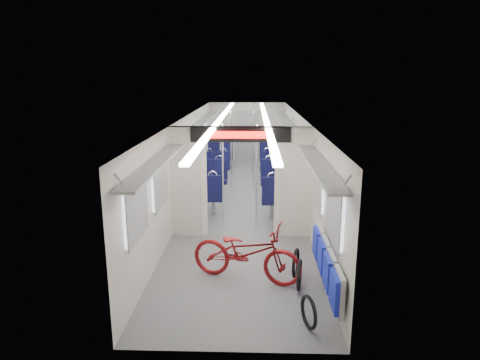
{
  "coord_description": "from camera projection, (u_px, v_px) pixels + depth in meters",
  "views": [
    {
      "loc": [
        0.26,
        -10.58,
        3.29
      ],
      "look_at": [
        -0.03,
        -1.59,
        1.09
      ],
      "focal_mm": 32.0,
      "sensor_mm": 36.0,
      "label": 1
    }
  ],
  "objects": [
    {
      "name": "bike_hoop_a",
      "position": [
        309.0,
        314.0,
        5.69
      ],
      "size": [
        0.19,
        0.46,
        0.47
      ],
      "primitive_type": "torus",
      "rotation": [
        1.57,
        0.0,
        1.88
      ],
      "color": "black",
      "rests_on": "ground"
    },
    {
      "name": "bicycle",
      "position": [
        246.0,
        252.0,
        6.97
      ],
      "size": [
        1.97,
        1.19,
        0.98
      ],
      "primitive_type": "imported",
      "rotation": [
        0.0,
        0.0,
        1.26
      ],
      "color": "maroon",
      "rests_on": "ground"
    },
    {
      "name": "flip_bench",
      "position": [
        326.0,
        264.0,
        6.32
      ],
      "size": [
        0.12,
        2.14,
        0.56
      ],
      "color": "gray",
      "rests_on": "carriage"
    },
    {
      "name": "bike_hoop_c",
      "position": [
        296.0,
        264.0,
        7.14
      ],
      "size": [
        0.18,
        0.5,
        0.5
      ],
      "primitive_type": "torus",
      "rotation": [
        1.57,
        0.0,
        1.3
      ],
      "color": "black",
      "rests_on": "ground"
    },
    {
      "name": "stanchion_near_left",
      "position": [
        223.0,
        175.0,
        9.45
      ],
      "size": [
        0.04,
        0.04,
        2.3
      ],
      "primitive_type": "cylinder",
      "color": "silver",
      "rests_on": "ground"
    },
    {
      "name": "seat_bay_far_right",
      "position": [
        273.0,
        159.0,
        14.44
      ],
      "size": [
        0.91,
        2.09,
        1.1
      ],
      "color": "black",
      "rests_on": "ground"
    },
    {
      "name": "seat_bay_far_left",
      "position": [
        218.0,
        159.0,
        14.56
      ],
      "size": [
        0.89,
        1.97,
        1.07
      ],
      "color": "black",
      "rests_on": "ground"
    },
    {
      "name": "stanchion_near_right",
      "position": [
        256.0,
        177.0,
        9.25
      ],
      "size": [
        0.04,
        0.04,
        2.3
      ],
      "primitive_type": "cylinder",
      "color": "silver",
      "rests_on": "ground"
    },
    {
      "name": "seat_bay_near_right",
      "position": [
        279.0,
        185.0,
        10.96
      ],
      "size": [
        0.94,
        2.2,
        1.14
      ],
      "color": "black",
      "rests_on": "ground"
    },
    {
      "name": "bike_hoop_b",
      "position": [
        299.0,
        276.0,
        6.71
      ],
      "size": [
        0.14,
        0.51,
        0.5
      ],
      "primitive_type": "torus",
      "rotation": [
        1.57,
        0.0,
        1.39
      ],
      "color": "black",
      "rests_on": "ground"
    },
    {
      "name": "stanchion_far_left",
      "position": [
        231.0,
        151.0,
        12.48
      ],
      "size": [
        0.04,
        0.04,
        2.3
      ],
      "primitive_type": "cylinder",
      "color": "silver",
      "rests_on": "ground"
    },
    {
      "name": "stanchion_far_right",
      "position": [
        253.0,
        151.0,
        12.47
      ],
      "size": [
        0.04,
        0.04,
        2.3
      ],
      "primitive_type": "cylinder",
      "color": "silver",
      "rests_on": "ground"
    },
    {
      "name": "carriage",
      "position": [
        243.0,
        151.0,
        10.44
      ],
      "size": [
        12.0,
        12.02,
        2.31
      ],
      "color": "#515456",
      "rests_on": "ground"
    },
    {
      "name": "seat_bay_near_left",
      "position": [
        208.0,
        183.0,
        11.19
      ],
      "size": [
        0.92,
        2.12,
        1.12
      ],
      "color": "black",
      "rests_on": "ground"
    }
  ]
}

